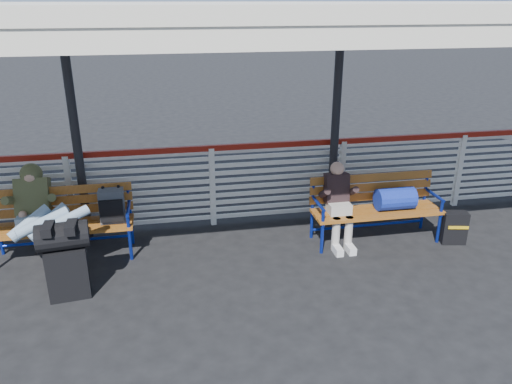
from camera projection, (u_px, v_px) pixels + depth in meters
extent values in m
plane|color=black|center=(232.00, 291.00, 5.85)|extent=(60.00, 60.00, 0.00)
cube|color=silver|center=(212.00, 187.00, 7.37)|extent=(12.00, 0.04, 1.04)
cube|color=maroon|center=(211.00, 148.00, 7.15)|extent=(12.00, 0.06, 0.08)
cube|color=silver|center=(215.00, 10.00, 5.55)|extent=(12.60, 3.60, 0.16)
cube|color=silver|center=(240.00, 33.00, 4.00)|extent=(12.60, 0.06, 0.30)
cylinder|color=black|center=(76.00, 137.00, 6.59)|extent=(0.12, 0.12, 3.00)
cylinder|color=black|center=(335.00, 124.00, 7.22)|extent=(0.12, 0.12, 3.00)
cube|color=black|center=(68.00, 273.00, 5.65)|extent=(0.47, 0.32, 0.61)
cylinder|color=black|center=(62.00, 236.00, 5.48)|extent=(0.59, 0.37, 0.31)
cube|color=#A56020|center=(62.00, 227.00, 6.43)|extent=(1.80, 0.50, 0.04)
cube|color=#A56020|center=(62.00, 200.00, 6.57)|extent=(1.80, 0.10, 0.40)
cylinder|color=#0E239A|center=(130.00, 244.00, 6.48)|extent=(0.04, 0.04, 0.45)
cylinder|color=#0E239A|center=(130.00, 214.00, 6.83)|extent=(0.04, 0.04, 0.90)
cube|color=#4B4E52|center=(112.00, 206.00, 6.48)|extent=(0.31, 0.20, 0.44)
cube|color=#A56020|center=(377.00, 212.00, 6.90)|extent=(1.80, 0.50, 0.04)
cube|color=#A56020|center=(371.00, 187.00, 7.04)|extent=(1.80, 0.10, 0.40)
cylinder|color=#0E239A|center=(322.00, 238.00, 6.65)|extent=(0.04, 0.04, 0.45)
cylinder|color=#0E239A|center=(439.00, 228.00, 6.94)|extent=(0.04, 0.04, 0.45)
cylinder|color=#0E239A|center=(312.00, 209.00, 6.99)|extent=(0.04, 0.04, 0.90)
cylinder|color=#0E239A|center=(424.00, 200.00, 7.29)|extent=(0.04, 0.04, 0.90)
cylinder|color=navy|center=(395.00, 199.00, 6.88)|extent=(0.53, 0.31, 0.31)
cube|color=#87A0B5|center=(33.00, 221.00, 6.38)|extent=(0.36, 0.26, 0.18)
cube|color=#4A4A27|center=(33.00, 197.00, 6.47)|extent=(0.42, 0.38, 0.53)
sphere|color=#4A4A27|center=(31.00, 174.00, 6.46)|extent=(0.28, 0.28, 0.28)
sphere|color=tan|center=(31.00, 176.00, 6.43)|extent=(0.21, 0.21, 0.21)
cube|color=black|center=(48.00, 229.00, 5.36)|extent=(0.11, 0.27, 0.10)
cube|color=black|center=(71.00, 227.00, 5.40)|extent=(0.11, 0.27, 0.10)
cube|color=#AEA79D|center=(339.00, 208.00, 6.80)|extent=(0.30, 0.24, 0.16)
cube|color=black|center=(336.00, 188.00, 6.84)|extent=(0.32, 0.23, 0.42)
sphere|color=tan|center=(337.00, 169.00, 6.76)|extent=(0.19, 0.19, 0.19)
cylinder|color=#AEA79D|center=(336.00, 234.00, 6.72)|extent=(0.11, 0.11, 0.46)
cylinder|color=#AEA79D|center=(348.00, 233.00, 6.75)|extent=(0.11, 0.11, 0.46)
cube|color=silver|center=(337.00, 250.00, 6.70)|extent=(0.10, 0.24, 0.10)
cube|color=silver|center=(350.00, 249.00, 6.73)|extent=(0.10, 0.24, 0.10)
cube|color=black|center=(454.00, 228.00, 6.93)|extent=(0.36, 0.25, 0.46)
cube|color=gold|center=(458.00, 228.00, 6.82)|extent=(0.27, 0.08, 0.04)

